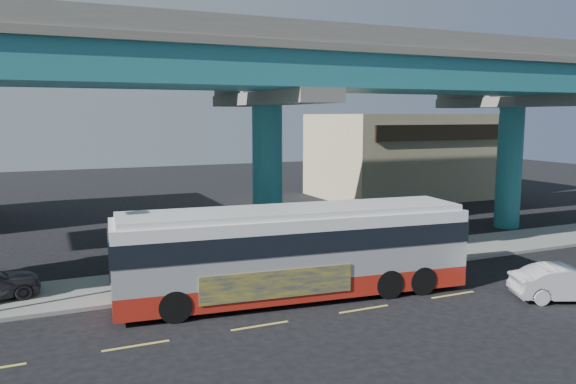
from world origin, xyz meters
name	(u,v)px	position (x,y,z in m)	size (l,w,h in m)	color
ground	(360,307)	(0.00, 0.00, 0.00)	(120.00, 120.00, 0.00)	black
sidewalk	(297,267)	(0.00, 5.50, 0.07)	(70.00, 4.00, 0.15)	gray
lane_markings	(364,309)	(0.00, -0.30, 0.01)	(58.00, 0.12, 0.01)	#D8C64C
viaduct	(266,69)	(0.00, 9.11, 9.14)	(52.00, 12.40, 11.70)	teal
building_beige	(402,155)	(18.00, 22.98, 3.51)	(14.00, 10.23, 7.00)	tan
transit_bus	(295,249)	(-1.69, 1.98, 1.89)	(13.63, 4.16, 3.45)	#A31E13
sedan	(567,283)	(7.47, -2.51, 0.66)	(4.24, 2.87, 1.32)	#B6B6BC
stop_sign	(400,225)	(4.64, 4.18, 1.91)	(0.66, 0.38, 2.45)	gray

